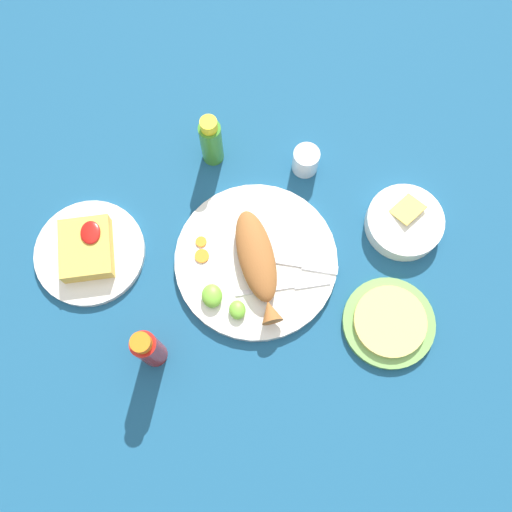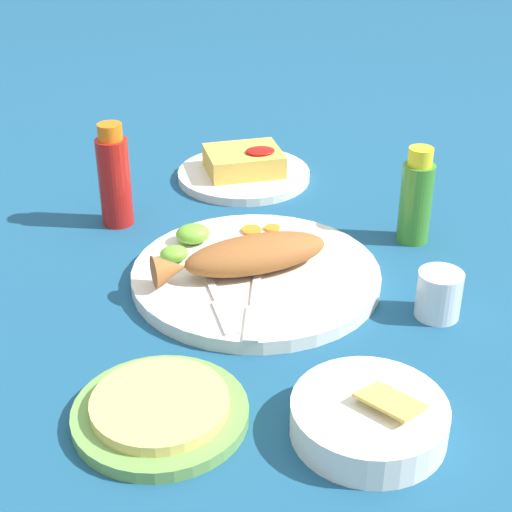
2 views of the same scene
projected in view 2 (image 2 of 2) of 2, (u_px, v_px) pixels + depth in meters
The scene contains 17 objects.
ground_plane at pixel (256, 282), 1.02m from camera, with size 4.00×4.00×0.00m, color navy.
main_plate at pixel (256, 276), 1.01m from camera, with size 0.32×0.32×0.02m, color silver.
fried_fish at pixel (247, 256), 0.99m from camera, with size 0.23×0.09×0.05m.
fork_near at pixel (254, 303), 0.93m from camera, with size 0.07×0.18×0.00m.
fork_far at pixel (217, 298), 0.94m from camera, with size 0.02×0.19×0.00m.
carrot_slice_near at pixel (272, 228), 1.10m from camera, with size 0.02×0.02×0.00m, color orange.
carrot_slice_mid at pixel (251, 230), 1.10m from camera, with size 0.03×0.03×0.00m, color orange.
lime_wedge_main at pixel (193, 234), 1.07m from camera, with size 0.05×0.04×0.03m, color #6BB233.
lime_wedge_side at pixel (174, 254), 1.02m from camera, with size 0.04×0.03×0.02m, color #6BB233.
hot_sauce_bottle_red at pixel (114, 178), 1.13m from camera, with size 0.05×0.05×0.15m.
hot_sauce_bottle_green at pixel (416, 198), 1.08m from camera, with size 0.05×0.05×0.14m.
salt_cup at pixel (439, 297), 0.93m from camera, with size 0.05×0.05×0.06m.
side_plate_fries at pixel (244, 175), 1.30m from camera, with size 0.22×0.22×0.01m, color silver.
fries_pile at pixel (244, 161), 1.29m from camera, with size 0.12×0.10×0.04m.
guacamole_bowl at pixel (369, 417), 0.76m from camera, with size 0.15×0.15×0.05m.
tortilla_plate at pixel (160, 414), 0.78m from camera, with size 0.18×0.18×0.01m, color #6B9E4C.
tortilla_stack at pixel (160, 404), 0.77m from camera, with size 0.14×0.14×0.01m, color #E0C666.
Camera 2 is at (-0.21, -0.84, 0.53)m, focal length 55.00 mm.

